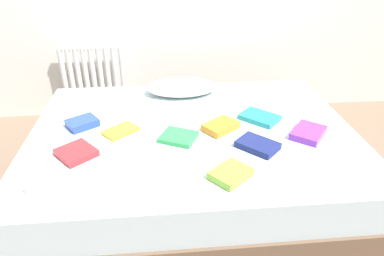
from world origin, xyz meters
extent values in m
plane|color=#7F6651|center=(0.00, 0.00, 0.00)|extent=(8.00, 8.00, 0.00)
cube|color=brown|center=(0.00, 0.00, 0.14)|extent=(2.00, 1.50, 0.28)
cube|color=silver|center=(0.00, 0.00, 0.39)|extent=(1.96, 1.46, 0.22)
cylinder|color=white|center=(-1.04, 1.20, 0.42)|extent=(0.04, 0.04, 0.58)
cylinder|color=white|center=(-0.98, 1.20, 0.42)|extent=(0.04, 0.04, 0.58)
cylinder|color=white|center=(-0.91, 1.20, 0.42)|extent=(0.04, 0.04, 0.58)
cylinder|color=white|center=(-0.85, 1.20, 0.42)|extent=(0.04, 0.04, 0.58)
cylinder|color=white|center=(-0.78, 1.20, 0.42)|extent=(0.04, 0.04, 0.58)
cylinder|color=white|center=(-0.72, 1.20, 0.42)|extent=(0.04, 0.04, 0.58)
cylinder|color=white|center=(-0.65, 1.20, 0.42)|extent=(0.04, 0.04, 0.58)
cylinder|color=white|center=(-0.59, 1.20, 0.42)|extent=(0.04, 0.04, 0.58)
cylinder|color=white|center=(-0.52, 1.20, 0.42)|extent=(0.04, 0.04, 0.58)
cube|color=white|center=(-0.78, 1.20, 0.69)|extent=(0.56, 0.04, 0.04)
cube|color=white|center=(-0.78, 1.20, 0.15)|extent=(0.56, 0.04, 0.04)
ellipsoid|color=white|center=(-0.03, 0.55, 0.55)|extent=(0.52, 0.30, 0.11)
cube|color=red|center=(-0.65, -0.23, 0.52)|extent=(0.25, 0.25, 0.04)
cube|color=green|center=(-0.09, -0.11, 0.51)|extent=(0.25, 0.24, 0.03)
cube|color=navy|center=(0.34, -0.25, 0.52)|extent=(0.26, 0.26, 0.04)
cube|color=yellow|center=(-0.44, 0.00, 0.51)|extent=(0.23, 0.22, 0.02)
cube|color=#8CC638|center=(0.14, -0.50, 0.52)|extent=(0.24, 0.24, 0.04)
cube|color=teal|center=(0.44, 0.08, 0.52)|extent=(0.28, 0.28, 0.03)
cube|color=purple|center=(0.67, -0.14, 0.52)|extent=(0.26, 0.27, 0.04)
cube|color=white|center=(-0.72, -0.49, 0.52)|extent=(0.22, 0.21, 0.04)
cube|color=orange|center=(0.17, -0.02, 0.52)|extent=(0.25, 0.24, 0.04)
cube|color=#2847B7|center=(-0.68, 0.10, 0.52)|extent=(0.22, 0.21, 0.05)
camera|label=1|loc=(-0.18, -1.86, 1.55)|focal=32.81mm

